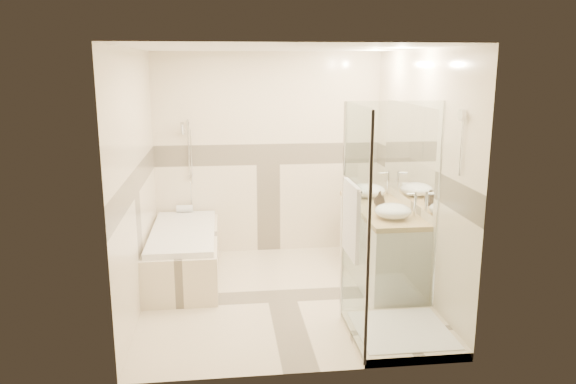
{
  "coord_description": "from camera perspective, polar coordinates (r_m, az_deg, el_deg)",
  "views": [
    {
      "loc": [
        -0.58,
        -5.41,
        2.36
      ],
      "look_at": [
        0.1,
        0.25,
        1.05
      ],
      "focal_mm": 35.0,
      "sensor_mm": 36.0,
      "label": 1
    }
  ],
  "objects": [
    {
      "name": "amenity_bottle_b",
      "position": [
        6.14,
        9.28,
        -0.71
      ],
      "size": [
        0.14,
        0.14,
        0.16
      ],
      "primitive_type": "imported",
      "rotation": [
        0.0,
        0.0,
        0.13
      ],
      "color": "black",
      "rests_on": "vanity"
    },
    {
      "name": "room",
      "position": [
        5.57,
        -0.17,
        1.53
      ],
      "size": [
        2.82,
        3.02,
        2.52
      ],
      "color": "beige",
      "rests_on": "ground"
    },
    {
      "name": "rolled_towel",
      "position": [
        7.06,
        -10.45,
        -1.67
      ],
      "size": [
        0.2,
        0.09,
        0.09
      ],
      "primitive_type": "cylinder",
      "rotation": [
        0.0,
        1.57,
        0.0
      ],
      "color": "silver",
      "rests_on": "bathtub"
    },
    {
      "name": "vanity",
      "position": [
        6.26,
        9.34,
        -5.22
      ],
      "size": [
        0.58,
        1.62,
        0.85
      ],
      "color": "silver",
      "rests_on": "ground"
    },
    {
      "name": "shower_enclosure",
      "position": [
        5.01,
        10.15,
        -8.98
      ],
      "size": [
        0.96,
        0.93,
        2.04
      ],
      "color": "beige",
      "rests_on": "ground"
    },
    {
      "name": "amenity_bottle_a",
      "position": [
        6.11,
        9.34,
        -0.7
      ],
      "size": [
        0.1,
        0.1,
        0.17
      ],
      "primitive_type": "imported",
      "rotation": [
        0.0,
        0.0,
        -0.33
      ],
      "color": "black",
      "rests_on": "vanity"
    },
    {
      "name": "faucet_far",
      "position": [
        5.74,
        12.71,
        -1.09
      ],
      "size": [
        0.11,
        0.03,
        0.26
      ],
      "color": "silver",
      "rests_on": "vanity"
    },
    {
      "name": "faucet_near",
      "position": [
        6.59,
        10.06,
        1.01
      ],
      "size": [
        0.12,
        0.03,
        0.29
      ],
      "color": "silver",
      "rests_on": "vanity"
    },
    {
      "name": "bathtub",
      "position": [
        6.41,
        -10.52,
        -5.95
      ],
      "size": [
        0.75,
        1.7,
        0.56
      ],
      "color": "beige",
      "rests_on": "ground"
    },
    {
      "name": "vessel_sink_near",
      "position": [
        6.55,
        8.23,
        0.16
      ],
      "size": [
        0.38,
        0.38,
        0.15
      ],
      "primitive_type": "ellipsoid",
      "color": "white",
      "rests_on": "vanity"
    },
    {
      "name": "folded_towels",
      "position": [
        6.81,
        7.65,
        0.32
      ],
      "size": [
        0.18,
        0.25,
        0.07
      ],
      "primitive_type": "cube",
      "rotation": [
        0.0,
        0.0,
        0.19
      ],
      "color": "silver",
      "rests_on": "vanity"
    },
    {
      "name": "vessel_sink_far",
      "position": [
        5.69,
        10.62,
        -1.91
      ],
      "size": [
        0.37,
        0.37,
        0.15
      ],
      "primitive_type": "ellipsoid",
      "color": "white",
      "rests_on": "vanity"
    }
  ]
}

